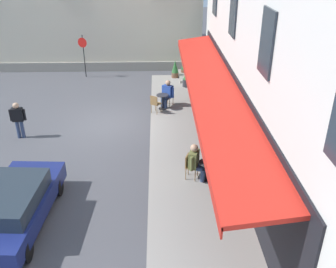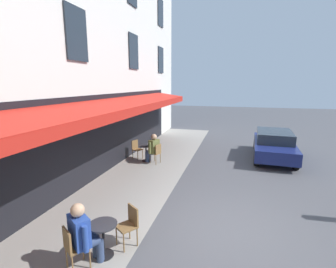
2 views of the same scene
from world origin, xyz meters
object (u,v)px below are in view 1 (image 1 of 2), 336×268
at_px(cafe_chair_wicker_by_window, 190,164).
at_px(cafe_chair_wicker_corner_left, 225,171).
at_px(cafe_table_mid_terrace, 163,100).
at_px(cafe_chair_wicker_near_door, 155,103).
at_px(potted_plant_under_sign, 175,69).
at_px(potted_plant_entrance_right, 187,79).
at_px(seated_patron_in_blue, 167,93).
at_px(walking_pedestrian_in_black, 18,118).
at_px(cafe_chair_wicker_under_awning, 169,95).
at_px(no_parking_sign, 83,48).
at_px(potted_plant_by_steps, 194,90).
at_px(potted_plant_entrance_left, 184,67).
at_px(potted_plant_mid_terrace, 190,71).
at_px(parked_car_navy, 14,205).
at_px(cafe_table_near_entrance, 207,169).
at_px(seated_companion_in_olive, 196,161).

bearing_deg(cafe_chair_wicker_by_window, cafe_chair_wicker_corner_left, -110.61).
distance_m(cafe_table_mid_terrace, cafe_chair_wicker_near_door, 0.63).
height_order(cafe_chair_wicker_corner_left, potted_plant_under_sign, potted_plant_under_sign).
relative_size(cafe_chair_wicker_by_window, potted_plant_entrance_right, 1.01).
distance_m(cafe_chair_wicker_by_window, cafe_chair_wicker_corner_left, 1.26).
bearing_deg(seated_patron_in_blue, walking_pedestrian_in_black, 117.44).
bearing_deg(cafe_chair_wicker_corner_left, potted_plant_under_sign, 5.79).
xyz_separation_m(cafe_chair_wicker_under_awning, walking_pedestrian_in_black, (-3.48, 6.47, 0.39)).
distance_m(no_parking_sign, potted_plant_by_steps, 7.44).
bearing_deg(no_parking_sign, potted_plant_by_steps, -118.17).
bearing_deg(no_parking_sign, potted_plant_entrance_left, -86.66).
bearing_deg(potted_plant_entrance_right, potted_plant_mid_terrace, -12.24).
height_order(no_parking_sign, parked_car_navy, no_parking_sign).
height_order(cafe_table_near_entrance, potted_plant_by_steps, cafe_table_near_entrance).
bearing_deg(potted_plant_mid_terrace, potted_plant_by_steps, 179.28).
bearing_deg(potted_plant_entrance_left, cafe_chair_wicker_corner_left, -177.40).
bearing_deg(walking_pedestrian_in_black, potted_plant_entrance_right, -50.54).
xyz_separation_m(cafe_chair_wicker_by_window, potted_plant_entrance_left, (11.81, -0.63, -0.08)).
height_order(walking_pedestrian_in_black, potted_plant_under_sign, walking_pedestrian_in_black).
relative_size(potted_plant_under_sign, potted_plant_by_steps, 1.53).
distance_m(cafe_chair_wicker_under_awning, no_parking_sign, 7.00).
bearing_deg(no_parking_sign, seated_patron_in_blue, -134.50).
relative_size(cafe_table_near_entrance, seated_patron_in_blue, 0.55).
xyz_separation_m(cafe_chair_wicker_by_window, seated_companion_in_olive, (-0.07, -0.21, 0.18)).
relative_size(potted_plant_under_sign, potted_plant_entrance_left, 1.14).
bearing_deg(potted_plant_entrance_right, cafe_table_mid_terrace, 156.05).
bearing_deg(cafe_chair_wicker_under_awning, cafe_table_near_entrance, -171.13).
bearing_deg(potted_plant_entrance_left, parked_car_navy, 157.29).
bearing_deg(cafe_chair_wicker_under_awning, potted_plant_entrance_right, -21.70).
xyz_separation_m(potted_plant_entrance_right, potted_plant_entrance_left, (2.28, -0.02, 0.02)).
height_order(seated_companion_in_olive, parked_car_navy, seated_companion_in_olive).
distance_m(cafe_table_near_entrance, cafe_chair_wicker_under_awning, 7.07).
relative_size(cafe_table_near_entrance, cafe_chair_wicker_corner_left, 0.82).
xyz_separation_m(potted_plant_under_sign, potted_plant_entrance_right, (-1.69, -0.60, -0.09)).
bearing_deg(potted_plant_entrance_left, cafe_table_near_entrance, 179.86).
xyz_separation_m(potted_plant_entrance_right, parked_car_navy, (-11.88, 5.90, 0.27)).
bearing_deg(parked_car_navy, potted_plant_under_sign, -21.34).
relative_size(cafe_chair_wicker_near_door, potted_plant_entrance_right, 1.01).
relative_size(potted_plant_mid_terrace, potted_plant_by_steps, 1.26).
height_order(potted_plant_mid_terrace, potted_plant_by_steps, potted_plant_mid_terrace).
distance_m(potted_plant_under_sign, potted_plant_entrance_left, 0.86).
height_order(cafe_chair_wicker_under_awning, potted_plant_entrance_right, cafe_chair_wicker_under_awning).
relative_size(no_parking_sign, potted_plant_entrance_right, 2.88).
distance_m(cafe_table_near_entrance, seated_companion_in_olive, 0.47).
bearing_deg(walking_pedestrian_in_black, potted_plant_entrance_left, -41.75).
distance_m(cafe_table_near_entrance, potted_plant_entrance_left, 12.02).
bearing_deg(potted_plant_entrance_left, cafe_table_mid_terrace, 165.08).
height_order(cafe_chair_wicker_corner_left, potted_plant_entrance_left, potted_plant_entrance_left).
bearing_deg(cafe_chair_wicker_near_door, no_parking_sign, 37.21).
height_order(cafe_table_mid_terrace, potted_plant_under_sign, potted_plant_under_sign).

